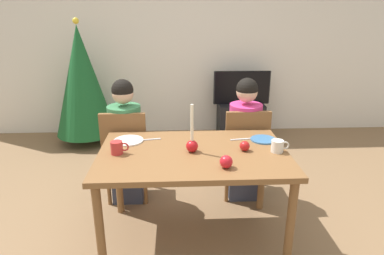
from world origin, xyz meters
TOP-DOWN VIEW (x-y plane):
  - ground_plane at (0.00, 0.00)m, footprint 7.68×7.68m
  - back_wall at (0.00, 2.60)m, footprint 6.40×0.10m
  - dining_table at (0.00, 0.00)m, footprint 1.40×0.90m
  - chair_left at (-0.59, 0.61)m, footprint 0.40×0.40m
  - chair_right at (0.52, 0.61)m, footprint 0.40×0.40m
  - person_left_child at (-0.59, 0.64)m, footprint 0.30×0.30m
  - person_right_child at (0.52, 0.64)m, footprint 0.30×0.30m
  - tv_stand at (0.80, 2.30)m, footprint 0.64×0.40m
  - tv at (0.80, 2.30)m, footprint 0.79×0.05m
  - christmas_tree at (-1.35, 2.14)m, footprint 0.79×0.79m
  - candle_centerpiece at (-0.01, 0.00)m, footprint 0.09×0.09m
  - plate_left at (-0.51, 0.23)m, footprint 0.24×0.24m
  - plate_right at (0.58, 0.20)m, footprint 0.20×0.20m
  - mug_left at (-0.55, -0.01)m, footprint 0.13×0.09m
  - mug_right at (0.62, -0.03)m, footprint 0.13×0.09m
  - fork_left at (-0.34, 0.25)m, footprint 0.18×0.04m
  - fork_right at (0.40, 0.22)m, footprint 0.18×0.04m
  - apple_near_candle at (0.20, -0.28)m, footprint 0.09×0.09m
  - apple_by_left_plate at (0.38, -0.00)m, footprint 0.08×0.08m

SIDE VIEW (x-z plane):
  - ground_plane at x=0.00m, z-range 0.00..0.00m
  - tv_stand at x=0.80m, z-range 0.00..0.48m
  - chair_left at x=-0.59m, z-range 0.06..0.96m
  - chair_right at x=0.52m, z-range 0.06..0.96m
  - person_left_child at x=-0.59m, z-range -0.02..1.16m
  - person_right_child at x=0.52m, z-range -0.02..1.16m
  - dining_table at x=0.00m, z-range 0.29..1.04m
  - tv at x=0.80m, z-range 0.48..0.94m
  - fork_left at x=-0.34m, z-range 0.75..0.76m
  - fork_right at x=0.40m, z-range 0.75..0.76m
  - plate_left at x=-0.51m, z-range 0.75..0.76m
  - plate_right at x=0.58m, z-range 0.75..0.76m
  - apple_by_left_plate at x=0.38m, z-range 0.75..0.83m
  - apple_near_candle at x=0.20m, z-range 0.75..0.84m
  - mug_right at x=0.62m, z-range 0.75..0.84m
  - mug_left at x=-0.55m, z-range 0.75..0.85m
  - candle_centerpiece at x=-0.01m, z-range 0.64..1.00m
  - christmas_tree at x=-1.35m, z-range 0.03..1.68m
  - back_wall at x=0.00m, z-range 0.00..2.60m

